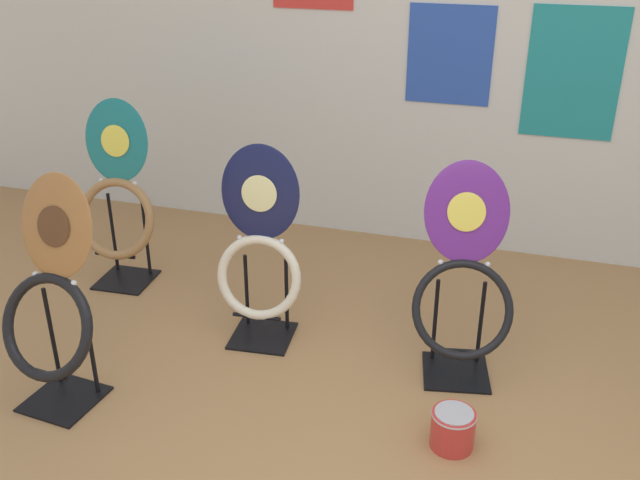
# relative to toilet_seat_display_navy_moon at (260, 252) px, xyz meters

# --- Properties ---
(wall_back) EXTENTS (8.00, 0.07, 2.60)m
(wall_back) POSITION_rel_toilet_seat_display_navy_moon_xyz_m (0.88, 1.30, 0.86)
(wall_back) COLOR silver
(wall_back) RESTS_ON ground_plane
(toilet_seat_display_navy_moon) EXTENTS (0.40, 0.31, 0.93)m
(toilet_seat_display_navy_moon) POSITION_rel_toilet_seat_display_navy_moon_xyz_m (0.00, 0.00, 0.00)
(toilet_seat_display_navy_moon) COLOR black
(toilet_seat_display_navy_moon) RESTS_ON ground_plane
(toilet_seat_display_purple_note) EXTENTS (0.46, 0.44, 0.91)m
(toilet_seat_display_purple_note) POSITION_rel_toilet_seat_display_navy_moon_xyz_m (0.90, 0.00, -0.03)
(toilet_seat_display_purple_note) COLOR black
(toilet_seat_display_purple_note) RESTS_ON ground_plane
(toilet_seat_display_teal_sax) EXTENTS (0.44, 0.30, 0.98)m
(toilet_seat_display_teal_sax) POSITION_rel_toilet_seat_display_navy_moon_xyz_m (-0.91, 0.30, 0.00)
(toilet_seat_display_teal_sax) COLOR black
(toilet_seat_display_teal_sax) RESTS_ON ground_plane
(toilet_seat_display_woodgrain) EXTENTS (0.44, 0.36, 0.94)m
(toilet_seat_display_woodgrain) POSITION_rel_toilet_seat_display_navy_moon_xyz_m (-0.60, -0.67, 0.01)
(toilet_seat_display_woodgrain) COLOR black
(toilet_seat_display_woodgrain) RESTS_ON ground_plane
(paint_can) EXTENTS (0.17, 0.17, 0.15)m
(paint_can) POSITION_rel_toilet_seat_display_navy_moon_xyz_m (0.95, -0.49, -0.36)
(paint_can) COLOR red
(paint_can) RESTS_ON ground_plane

